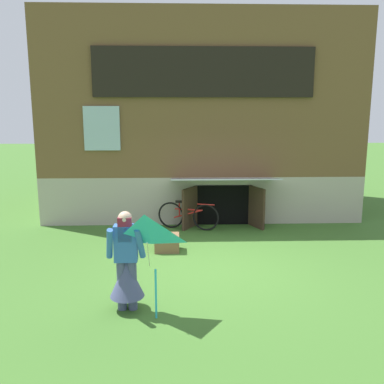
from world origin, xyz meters
name	(u,v)px	position (x,y,z in m)	size (l,w,h in m)	color
ground_plane	(212,266)	(0.00, 0.00, 0.00)	(60.00, 60.00, 0.00)	#3D6B28
log_house	(199,118)	(0.00, 5.19, 2.74)	(8.52, 5.50, 5.49)	#ADA393
person	(127,269)	(-1.43, -1.78, 0.64)	(0.61, 0.52, 1.53)	#474C75
kite	(145,240)	(-1.11, -2.23, 1.24)	(0.82, 0.72, 1.54)	#2DB2CC
bicycle_red	(188,216)	(-0.40, 2.56, 0.35)	(1.53, 0.52, 0.73)	black
wooden_crate	(167,243)	(-0.90, 0.92, 0.18)	(0.52, 0.44, 0.36)	brown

